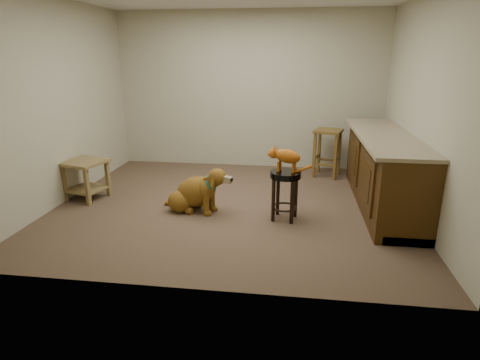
# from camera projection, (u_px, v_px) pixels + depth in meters

# --- Properties ---
(floor) EXTENTS (4.50, 4.00, 0.01)m
(floor) POSITION_uv_depth(u_px,v_px,m) (232.00, 205.00, 5.28)
(floor) COLOR brown
(floor) RESTS_ON ground
(room_shell) EXTENTS (4.54, 4.04, 2.62)m
(room_shell) POSITION_uv_depth(u_px,v_px,m) (231.00, 74.00, 4.78)
(room_shell) COLOR #AEA98C
(room_shell) RESTS_ON ground
(cabinet_run) EXTENTS (0.70, 2.56, 0.94)m
(cabinet_run) POSITION_uv_depth(u_px,v_px,m) (383.00, 172.00, 5.18)
(cabinet_run) COLOR #3D250A
(cabinet_run) RESTS_ON ground
(padded_stool) EXTENTS (0.36, 0.36, 0.59)m
(padded_stool) POSITION_uv_depth(u_px,v_px,m) (285.00, 186.00, 4.71)
(padded_stool) COLOR black
(padded_stool) RESTS_ON ground
(wood_stool) EXTENTS (0.51, 0.51, 0.76)m
(wood_stool) POSITION_uv_depth(u_px,v_px,m) (327.00, 152.00, 6.43)
(wood_stool) COLOR brown
(wood_stool) RESTS_ON ground
(side_table) EXTENTS (0.63, 0.63, 0.54)m
(side_table) POSITION_uv_depth(u_px,v_px,m) (86.00, 174.00, 5.42)
(side_table) COLOR brown
(side_table) RESTS_ON ground
(golden_retriever) EXTENTS (0.95, 0.57, 0.63)m
(golden_retriever) POSITION_uv_depth(u_px,v_px,m) (195.00, 193.00, 5.03)
(golden_retriever) COLOR brown
(golden_retriever) RESTS_ON ground
(tabby_kitten) EXTENTS (0.53, 0.21, 0.33)m
(tabby_kitten) POSITION_uv_depth(u_px,v_px,m) (285.00, 157.00, 4.61)
(tabby_kitten) COLOR #9C4C0F
(tabby_kitten) RESTS_ON padded_stool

